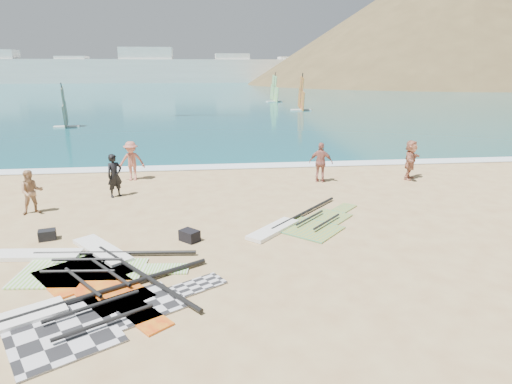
{
  "coord_description": "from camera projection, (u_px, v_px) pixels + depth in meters",
  "views": [
    {
      "loc": [
        -0.18,
        -9.87,
        5.05
      ],
      "look_at": [
        1.45,
        4.0,
        1.0
      ],
      "focal_mm": 30.0,
      "sensor_mm": 36.0,
      "label": 1
    }
  ],
  "objects": [
    {
      "name": "ground",
      "position": [
        218.0,
        275.0,
        10.84
      ],
      "size": [
        300.0,
        300.0,
        0.0
      ],
      "primitive_type": "plane",
      "color": "tan",
      "rests_on": "ground"
    },
    {
      "name": "sea",
      "position": [
        205.0,
        85.0,
        136.75
      ],
      "size": [
        300.0,
        240.0,
        0.06
      ],
      "primitive_type": "cube",
      "color": "#0C4B56",
      "rests_on": "ground"
    },
    {
      "name": "surf_line",
      "position": [
        210.0,
        168.0,
        22.58
      ],
      "size": [
        300.0,
        1.2,
        0.04
      ],
      "primitive_type": "cube",
      "color": "white",
      "rests_on": "ground"
    },
    {
      "name": "far_town",
      "position": [
        160.0,
        70.0,
        150.91
      ],
      "size": [
        160.0,
        8.0,
        12.0
      ],
      "color": "white",
      "rests_on": "ground"
    },
    {
      "name": "headland_main",
      "position": [
        458.0,
        84.0,
        144.36
      ],
      "size": [
        143.0,
        143.0,
        45.0
      ],
      "primitive_type": "cone",
      "color": "brown",
      "rests_on": "ground"
    },
    {
      "name": "rig_grey",
      "position": [
        68.0,
        316.0,
        8.95
      ],
      "size": [
        6.01,
        4.29,
        0.2
      ],
      "rotation": [
        0.0,
        0.0,
        0.54
      ],
      "color": "#262628",
      "rests_on": "ground"
    },
    {
      "name": "rig_green",
      "position": [
        71.0,
        262.0,
        11.45
      ],
      "size": [
        5.57,
        2.43,
        0.2
      ],
      "rotation": [
        0.0,
        0.0,
        -0.09
      ],
      "color": "#7AD339",
      "rests_on": "ground"
    },
    {
      "name": "rig_orange",
      "position": [
        301.0,
        224.0,
        14.28
      ],
      "size": [
        4.54,
        4.24,
        0.2
      ],
      "rotation": [
        0.0,
        0.0,
        0.82
      ],
      "color": "#FFAE14",
      "rests_on": "ground"
    },
    {
      "name": "rig_red",
      "position": [
        105.0,
        269.0,
        11.06
      ],
      "size": [
        4.4,
        5.43,
        0.2
      ],
      "rotation": [
        0.0,
        0.0,
        -0.9
      ],
      "color": "red",
      "rests_on": "ground"
    },
    {
      "name": "gear_bag_near",
      "position": [
        47.0,
        235.0,
        13.05
      ],
      "size": [
        0.57,
        0.48,
        0.31
      ],
      "primitive_type": "cube",
      "rotation": [
        0.0,
        0.0,
        0.27
      ],
      "color": "black",
      "rests_on": "ground"
    },
    {
      "name": "gear_bag_far",
      "position": [
        190.0,
        236.0,
        12.96
      ],
      "size": [
        0.68,
        0.68,
        0.34
      ],
      "primitive_type": "cube",
      "rotation": [
        0.0,
        0.0,
        -0.79
      ],
      "color": "black",
      "rests_on": "ground"
    },
    {
      "name": "person_wetsuit",
      "position": [
        115.0,
        176.0,
        17.24
      ],
      "size": [
        0.77,
        0.74,
        1.77
      ],
      "primitive_type": "imported",
      "rotation": [
        0.0,
        0.0,
        0.69
      ],
      "color": "black",
      "rests_on": "ground"
    },
    {
      "name": "beachgoer_left",
      "position": [
        32.0,
        192.0,
        15.25
      ],
      "size": [
        0.96,
        0.87,
        1.61
      ],
      "primitive_type": "imported",
      "rotation": [
        0.0,
        0.0,
        0.41
      ],
      "color": "tan",
      "rests_on": "ground"
    },
    {
      "name": "beachgoer_mid",
      "position": [
        132.0,
        161.0,
        19.82
      ],
      "size": [
        1.2,
        0.72,
        1.83
      ],
      "primitive_type": "imported",
      "rotation": [
        0.0,
        0.0,
        -0.03
      ],
      "color": "#B56353",
      "rests_on": "ground"
    },
    {
      "name": "beachgoer_back",
      "position": [
        321.0,
        162.0,
        19.5
      ],
      "size": [
        1.16,
        0.84,
        1.83
      ],
      "primitive_type": "imported",
      "rotation": [
        0.0,
        0.0,
        2.74
      ],
      "color": "#AC6558",
      "rests_on": "ground"
    },
    {
      "name": "beachgoer_right",
      "position": [
        410.0,
        160.0,
        20.02
      ],
      "size": [
        1.47,
        1.7,
        1.85
      ],
      "primitive_type": "imported",
      "rotation": [
        0.0,
        0.0,
        0.93
      ],
      "color": "#B97459",
      "rests_on": "ground"
    },
    {
      "name": "windsurfer_left",
      "position": [
        65.0,
        114.0,
        37.47
      ],
      "size": [
        2.21,
        2.6,
        3.91
      ],
      "rotation": [
        0.0,
        0.0,
        0.16
      ],
      "color": "white",
      "rests_on": "ground"
    },
    {
      "name": "windsurfer_centre",
      "position": [
        301.0,
        100.0,
        52.52
      ],
      "size": [
        2.53,
        3.07,
        4.58
      ],
      "rotation": [
        0.0,
        0.0,
        0.04
      ],
      "color": "white",
      "rests_on": "ground"
    },
    {
      "name": "windsurfer_right",
      "position": [
        274.0,
        93.0,
        65.85
      ],
      "size": [
        2.57,
        2.92,
        4.51
      ],
      "rotation": [
        0.0,
        0.0,
        0.29
      ],
      "color": "white",
      "rests_on": "ground"
    }
  ]
}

